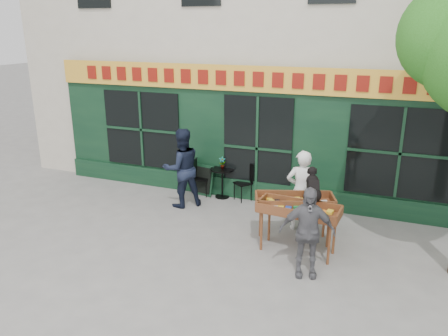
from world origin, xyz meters
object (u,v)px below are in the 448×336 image
Objects in this scene: man_right at (307,232)px; book_cart_right at (299,212)px; bistro_table at (222,177)px; dog at (313,184)px; book_cart_center at (294,204)px; man_left at (182,168)px; woman at (301,190)px.

book_cart_right is at bearing 96.10° from man_right.
dog is at bearing -34.91° from bistro_table.
book_cart_center is 0.43m from book_cart_right.
book_cart_right is (0.17, -0.40, 0.00)m from book_cart_center.
book_cart_right is 0.81× the size of man_left.
bistro_table is at bearing 125.86° from dog.
man_right is (0.47, -1.15, -0.01)m from book_cart_center.
man_left is (-3.37, 2.04, 0.14)m from man_right.
man_left reaches higher than man_right.
man_right is at bearing -47.14° from bistro_table.
dog is (0.35, -0.05, 0.47)m from book_cart_center.
dog reaches higher than bistro_table.
book_cart_right is at bearing -41.92° from bistro_table.
man_right reaches higher than bistro_table.
dog is 0.37× the size of man_right.
bistro_table is 0.40× the size of man_left.
book_cart_center reaches higher than bistro_table.
dog is 1.20m from man_right.
man_right is (0.30, -0.75, -0.01)m from book_cart_right.
book_cart_center is at bearing 117.10° from book_cart_right.
woman is 1.86m from man_right.
dog is 0.39× the size of book_cart_right.
book_cart_center is at bearing 96.45° from man_right.
dog is at bearing -27.37° from book_cart_center.
bistro_table is at bearing -45.40° from woman.
book_cart_right is at bearing 112.25° from man_left.
dog is 0.79× the size of bistro_table.
woman reaches higher than man_right.
book_cart_center is 1.05× the size of book_cart_right.
book_cart_center and book_cart_right have the same top height.
man_right is at bearing -63.90° from book_cart_right.
man_left reaches higher than dog.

